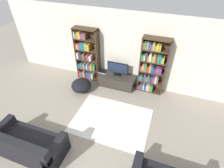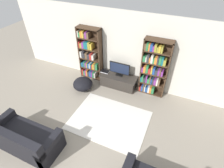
{
  "view_description": "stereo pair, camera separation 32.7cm",
  "coord_description": "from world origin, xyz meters",
  "px_view_note": "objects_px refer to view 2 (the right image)",
  "views": [
    {
      "loc": [
        1.37,
        -0.9,
        4.06
      ],
      "look_at": [
        -0.04,
        3.09,
        0.7
      ],
      "focal_mm": 28.0,
      "sensor_mm": 36.0,
      "label": 1
    },
    {
      "loc": [
        1.67,
        -0.78,
        4.06
      ],
      "look_at": [
        -0.04,
        3.09,
        0.7
      ],
      "focal_mm": 28.0,
      "sensor_mm": 36.0,
      "label": 2
    }
  ],
  "objects_px": {
    "tv_stand": "(119,81)",
    "television": "(120,69)",
    "bookshelf_right": "(154,68)",
    "laptop": "(105,71)",
    "bookshelf_left": "(90,55)",
    "beanbag_ottoman": "(83,84)",
    "couch_left_sectional": "(25,139)"
  },
  "relations": [
    {
      "from": "tv_stand",
      "to": "laptop",
      "type": "xyz_separation_m",
      "value": [
        -0.56,
        0.05,
        0.23
      ]
    },
    {
      "from": "bookshelf_right",
      "to": "beanbag_ottoman",
      "type": "relative_size",
      "value": 2.87
    },
    {
      "from": "beanbag_ottoman",
      "to": "television",
      "type": "bearing_deg",
      "value": 33.99
    },
    {
      "from": "bookshelf_left",
      "to": "laptop",
      "type": "xyz_separation_m",
      "value": [
        0.66,
        -0.1,
        -0.48
      ]
    },
    {
      "from": "bookshelf_right",
      "to": "television",
      "type": "bearing_deg",
      "value": -175.48
    },
    {
      "from": "bookshelf_left",
      "to": "laptop",
      "type": "bearing_deg",
      "value": -8.93
    },
    {
      "from": "bookshelf_left",
      "to": "couch_left_sectional",
      "type": "relative_size",
      "value": 1.12
    },
    {
      "from": "bookshelf_right",
      "to": "laptop",
      "type": "bearing_deg",
      "value": -176.56
    },
    {
      "from": "bookshelf_left",
      "to": "beanbag_ottoman",
      "type": "distance_m",
      "value": 1.1
    },
    {
      "from": "bookshelf_right",
      "to": "tv_stand",
      "type": "distance_m",
      "value": 1.37
    },
    {
      "from": "tv_stand",
      "to": "beanbag_ottoman",
      "type": "distance_m",
      "value": 1.28
    },
    {
      "from": "laptop",
      "to": "couch_left_sectional",
      "type": "height_order",
      "value": "couch_left_sectional"
    },
    {
      "from": "television",
      "to": "beanbag_ottoman",
      "type": "height_order",
      "value": "television"
    },
    {
      "from": "couch_left_sectional",
      "to": "beanbag_ottoman",
      "type": "relative_size",
      "value": 2.55
    },
    {
      "from": "bookshelf_left",
      "to": "bookshelf_right",
      "type": "bearing_deg",
      "value": -0.03
    },
    {
      "from": "tv_stand",
      "to": "television",
      "type": "relative_size",
      "value": 1.79
    },
    {
      "from": "tv_stand",
      "to": "laptop",
      "type": "height_order",
      "value": "laptop"
    },
    {
      "from": "tv_stand",
      "to": "television",
      "type": "distance_m",
      "value": 0.49
    },
    {
      "from": "bookshelf_right",
      "to": "couch_left_sectional",
      "type": "relative_size",
      "value": 1.12
    },
    {
      "from": "tv_stand",
      "to": "beanbag_ottoman",
      "type": "bearing_deg",
      "value": -148.37
    },
    {
      "from": "tv_stand",
      "to": "couch_left_sectional",
      "type": "height_order",
      "value": "couch_left_sectional"
    },
    {
      "from": "couch_left_sectional",
      "to": "bookshelf_left",
      "type": "bearing_deg",
      "value": 90.46
    },
    {
      "from": "bookshelf_right",
      "to": "laptop",
      "type": "relative_size",
      "value": 6.48
    },
    {
      "from": "tv_stand",
      "to": "beanbag_ottoman",
      "type": "xyz_separation_m",
      "value": [
        -1.09,
        -0.67,
        -0.01
      ]
    },
    {
      "from": "laptop",
      "to": "television",
      "type": "bearing_deg",
      "value": 1.26
    },
    {
      "from": "bookshelf_right",
      "to": "laptop",
      "type": "height_order",
      "value": "bookshelf_right"
    },
    {
      "from": "tv_stand",
      "to": "laptop",
      "type": "bearing_deg",
      "value": 174.73
    },
    {
      "from": "bookshelf_left",
      "to": "couch_left_sectional",
      "type": "distance_m",
      "value": 3.45
    },
    {
      "from": "bookshelf_left",
      "to": "bookshelf_right",
      "type": "xyz_separation_m",
      "value": [
        2.35,
        -0.0,
        0.03
      ]
    },
    {
      "from": "tv_stand",
      "to": "bookshelf_right",
      "type": "bearing_deg",
      "value": 7.7
    },
    {
      "from": "tv_stand",
      "to": "couch_left_sectional",
      "type": "relative_size",
      "value": 0.76
    },
    {
      "from": "laptop",
      "to": "couch_left_sectional",
      "type": "xyz_separation_m",
      "value": [
        -0.63,
        -3.29,
        -0.16
      ]
    }
  ]
}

